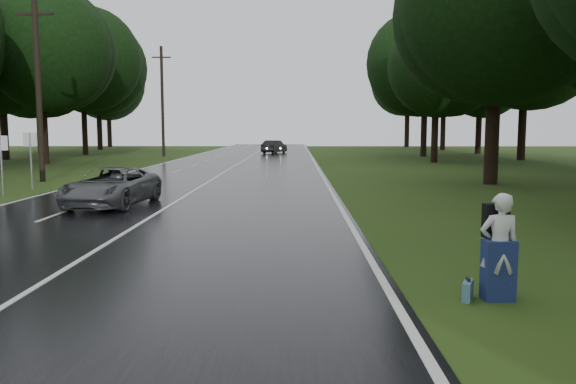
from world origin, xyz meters
name	(u,v)px	position (x,y,z in m)	size (l,w,h in m)	color
ground	(30,293)	(0.00, 0.00, 0.00)	(160.00, 160.00, 0.00)	#2A4314
road	(212,180)	(0.00, 20.00, 0.02)	(12.00, 140.00, 0.04)	black
lane_center	(212,180)	(0.00, 20.00, 0.04)	(0.12, 140.00, 0.01)	silver
grey_car	(112,187)	(-1.97, 10.21, 0.69)	(2.16, 4.68, 1.30)	#4A4C4F
far_car	(274,147)	(2.04, 52.10, 0.74)	(1.49, 4.27, 1.41)	black
hitchhiker	(499,250)	(7.44, -0.26, 0.78)	(0.63, 0.57, 1.67)	silver
suitcase	(468,291)	(6.97, -0.30, 0.15)	(0.12, 0.43, 0.30)	teal
utility_pole_mid	(43,182)	(-8.50, 19.46, 0.00)	(1.80, 0.28, 9.19)	black
utility_pole_far	(164,156)	(-8.50, 45.92, 0.00)	(1.80, 0.28, 10.51)	black
road_sign_a	(3,197)	(-7.20, 13.06, 0.00)	(0.57, 0.10, 2.39)	white
road_sign_b	(33,190)	(-7.20, 15.54, 0.00)	(0.60, 0.10, 2.49)	white
tree_left_e	(45,164)	(-14.69, 33.70, 0.00)	(9.54, 9.54, 14.91)	black
tree_left_f	(86,155)	(-17.49, 49.59, 0.00)	(10.88, 10.88, 17.00)	black
tree_right_d	(490,184)	(13.74, 18.49, 0.00)	(9.32, 9.32, 14.56)	black
tree_right_e	(434,162)	(15.37, 36.33, 0.00)	(8.66, 8.66, 13.53)	black
tree_right_f	(423,156)	(16.79, 46.43, 0.00)	(9.85, 9.85, 15.38)	black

